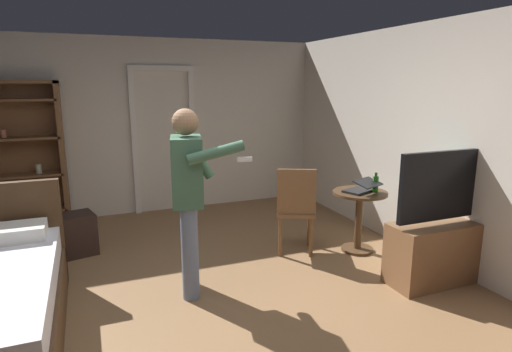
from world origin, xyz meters
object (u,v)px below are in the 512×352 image
object	(u,v)px
wooden_chair	(296,207)
tv_flatscreen	(441,243)
side_table	(359,211)
suitcase_dark	(69,236)
bookshelf	(22,151)
bottle_on_table	(376,184)
laptop	(362,188)
person_blue_shirt	(189,190)

from	to	relation	value
wooden_chair	tv_flatscreen	bearing A→B (deg)	-48.93
side_table	wooden_chair	size ratio (longest dim) A/B	0.71
suitcase_dark	side_table	bearing A→B (deg)	-33.43
tv_flatscreen	suitcase_dark	size ratio (longest dim) A/B	2.38
bookshelf	bottle_on_table	world-z (taller)	bookshelf
suitcase_dark	bookshelf	bearing A→B (deg)	99.00
side_table	laptop	xyz separation A→B (m)	(-0.01, -0.04, 0.28)
tv_flatscreen	side_table	xyz separation A→B (m)	(-0.29, 0.93, 0.08)
tv_flatscreen	laptop	xyz separation A→B (m)	(-0.30, 0.89, 0.36)
person_blue_shirt	suitcase_dark	size ratio (longest dim) A/B	3.10
bottle_on_table	tv_flatscreen	bearing A→B (deg)	-80.33
side_table	laptop	size ratio (longest dim) A/B	1.66
bookshelf	side_table	bearing A→B (deg)	-32.71
suitcase_dark	person_blue_shirt	bearing A→B (deg)	-65.54
side_table	suitcase_dark	xyz separation A→B (m)	(-3.06, 1.08, -0.24)
bookshelf	tv_flatscreen	bearing A→B (deg)	-39.90
wooden_chair	suitcase_dark	distance (m)	2.54
tv_flatscreen	suitcase_dark	distance (m)	3.91
tv_flatscreen	bottle_on_table	xyz separation A→B (m)	(-0.15, 0.85, 0.40)
bookshelf	suitcase_dark	distance (m)	1.56
bookshelf	suitcase_dark	xyz separation A→B (m)	(0.52, -1.22, -0.81)
laptop	person_blue_shirt	xyz separation A→B (m)	(-1.98, -0.22, 0.22)
tv_flatscreen	side_table	bearing A→B (deg)	107.01
bookshelf	bottle_on_table	size ratio (longest dim) A/B	8.67
side_table	bottle_on_table	xyz separation A→B (m)	(0.14, -0.08, 0.32)
bottle_on_table	wooden_chair	bearing A→B (deg)	161.68
bookshelf	suitcase_dark	size ratio (longest dim) A/B	3.55
laptop	tv_flatscreen	bearing A→B (deg)	-71.46
tv_flatscreen	laptop	bearing A→B (deg)	108.54
person_blue_shirt	suitcase_dark	world-z (taller)	person_blue_shirt
person_blue_shirt	suitcase_dark	bearing A→B (deg)	128.51
laptop	person_blue_shirt	distance (m)	2.01
tv_flatscreen	side_table	distance (m)	0.98
side_table	wooden_chair	xyz separation A→B (m)	(-0.70, 0.20, 0.08)
wooden_chair	person_blue_shirt	xyz separation A→B (m)	(-1.30, -0.46, 0.42)
laptop	bottle_on_table	xyz separation A→B (m)	(0.15, -0.04, 0.04)
bookshelf	tv_flatscreen	size ratio (longest dim) A/B	1.49
bookshelf	side_table	xyz separation A→B (m)	(3.58, -2.30, -0.57)
bottle_on_table	wooden_chair	distance (m)	0.92
wooden_chair	person_blue_shirt	world-z (taller)	person_blue_shirt
bottle_on_table	suitcase_dark	size ratio (longest dim) A/B	0.41
side_table	suitcase_dark	size ratio (longest dim) A/B	1.29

